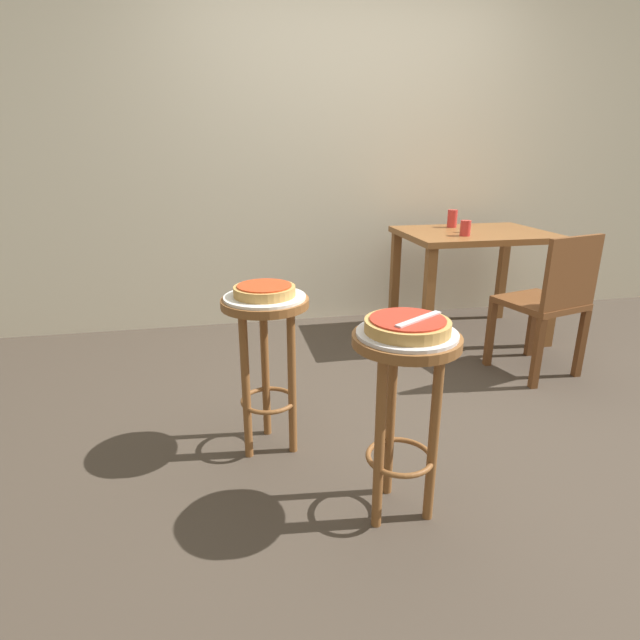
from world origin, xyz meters
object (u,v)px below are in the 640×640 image
object	(u,v)px
serving_plate_middle	(265,297)
wooden_chair	(550,300)
cup_far_edge	(452,219)
pizza_middle	(265,290)
cup_near_edge	(465,228)
stool_middle	(266,341)
dining_table	(473,248)
pizza_server_knife	(419,319)
condiment_shaker	(467,226)
serving_plate_foreground	(407,333)
pizza_foreground	(407,325)
stool_foreground	(404,387)

from	to	relation	value
serving_plate_middle	wooden_chair	world-z (taller)	wooden_chair
cup_far_edge	wooden_chair	world-z (taller)	cup_far_edge
pizza_middle	cup_near_edge	world-z (taller)	cup_near_edge
serving_plate_middle	cup_near_edge	size ratio (longest dim) A/B	3.42
stool_middle	serving_plate_middle	bearing A→B (deg)	180.00
dining_table	pizza_server_knife	world-z (taller)	pizza_server_knife
condiment_shaker	wooden_chair	world-z (taller)	wooden_chair
serving_plate_foreground	wooden_chair	world-z (taller)	wooden_chair
cup_far_edge	condiment_shaker	distance (m)	0.24
condiment_shaker	serving_plate_middle	bearing A→B (deg)	-142.03
pizza_foreground	wooden_chair	size ratio (longest dim) A/B	0.33
cup_near_edge	condiment_shaker	xyz separation A→B (m)	(0.08, 0.13, -0.01)
pizza_foreground	pizza_middle	bearing A→B (deg)	128.47
stool_middle	pizza_server_knife	world-z (taller)	pizza_server_knife
condiment_shaker	pizza_server_knife	xyz separation A→B (m)	(-1.03, -1.70, -0.03)
serving_plate_foreground	condiment_shaker	distance (m)	1.99
serving_plate_middle	pizza_middle	distance (m)	0.03
pizza_foreground	dining_table	world-z (taller)	pizza_foreground
pizza_foreground	stool_middle	distance (m)	0.71
stool_middle	wooden_chair	world-z (taller)	wooden_chair
cup_far_edge	condiment_shaker	world-z (taller)	cup_far_edge
stool_middle	pizza_middle	size ratio (longest dim) A/B	2.76
serving_plate_foreground	stool_middle	bearing A→B (deg)	128.47
stool_foreground	cup_near_edge	xyz separation A→B (m)	(0.98, 1.55, 0.29)
pizza_foreground	cup_near_edge	bearing A→B (deg)	57.59
pizza_foreground	condiment_shaker	size ratio (longest dim) A/B	3.58
stool_foreground	serving_plate_foreground	xyz separation A→B (m)	(-0.00, 0.00, 0.20)
serving_plate_middle	pizza_server_knife	distance (m)	0.71
stool_middle	pizza_foreground	bearing A→B (deg)	-51.53
stool_middle	cup_far_edge	bearing A→B (deg)	43.15
serving_plate_middle	cup_near_edge	world-z (taller)	cup_near_edge
dining_table	pizza_foreground	bearing A→B (deg)	-123.64
pizza_foreground	stool_middle	world-z (taller)	pizza_foreground
stool_foreground	condiment_shaker	world-z (taller)	condiment_shaker
dining_table	cup_near_edge	bearing A→B (deg)	-133.54
stool_middle	wooden_chair	xyz separation A→B (m)	(1.68, 0.45, -0.05)
stool_foreground	pizza_server_knife	size ratio (longest dim) A/B	3.19
serving_plate_foreground	cup_far_edge	bearing A→B (deg)	60.93
cup_far_edge	wooden_chair	distance (m)	1.02
pizza_foreground	pizza_middle	distance (m)	0.67
cup_near_edge	wooden_chair	xyz separation A→B (m)	(0.27, -0.57, -0.34)
stool_middle	wooden_chair	size ratio (longest dim) A/B	0.83
stool_middle	condiment_shaker	bearing A→B (deg)	37.97
wooden_chair	pizza_foreground	bearing A→B (deg)	-141.97
serving_plate_middle	pizza_middle	world-z (taller)	pizza_middle
cup_far_edge	pizza_foreground	bearing A→B (deg)	-119.07
pizza_server_knife	wooden_chair	bearing A→B (deg)	7.42
serving_plate_middle	condiment_shaker	bearing A→B (deg)	37.97
stool_middle	cup_near_edge	bearing A→B (deg)	36.05
stool_middle	dining_table	distance (m)	1.96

